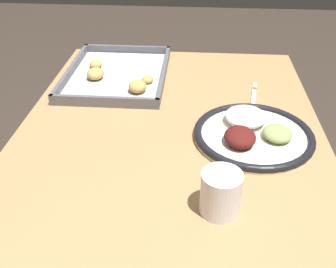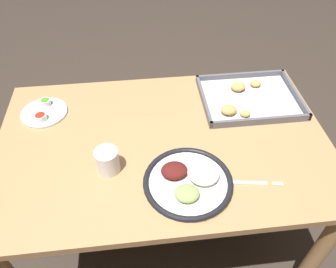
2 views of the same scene
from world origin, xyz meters
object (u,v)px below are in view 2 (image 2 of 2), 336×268
at_px(dinner_plate, 189,181).
at_px(saucer_plate, 44,112).
at_px(baking_tray, 248,98).
at_px(drinking_cup, 107,161).
at_px(fork, 248,183).

height_order(dinner_plate, saucer_plate, dinner_plate).
relative_size(baking_tray, drinking_cup, 4.54).
xyz_separation_m(fork, baking_tray, (0.12, 0.42, 0.01)).
relative_size(dinner_plate, saucer_plate, 1.63).
bearing_deg(baking_tray, dinner_plate, -128.25).
height_order(dinner_plate, drinking_cup, drinking_cup).
distance_m(fork, saucer_plate, 0.84).
bearing_deg(baking_tray, drinking_cup, -151.80).
bearing_deg(baking_tray, fork, -106.02).
distance_m(saucer_plate, drinking_cup, 0.42).
relative_size(saucer_plate, drinking_cup, 2.04).
bearing_deg(dinner_plate, fork, -6.66).
xyz_separation_m(fork, saucer_plate, (-0.72, 0.43, 0.01)).
bearing_deg(saucer_plate, fork, -30.97).
relative_size(saucer_plate, baking_tray, 0.45).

